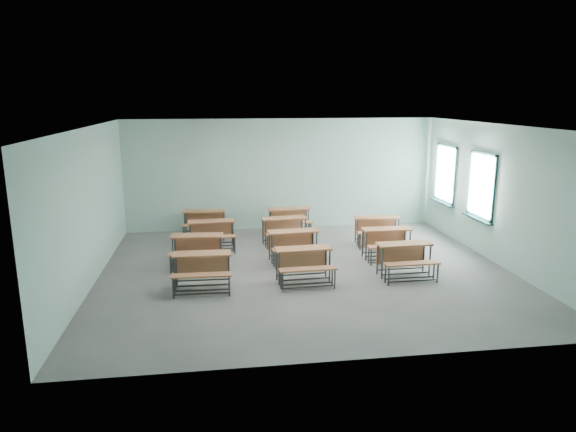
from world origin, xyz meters
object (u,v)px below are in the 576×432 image
desk_unit_r1c1 (294,241)px  desk_unit_r3c0 (204,219)px  desk_unit_r1c2 (388,239)px  desk_unit_r2c2 (378,227)px  desk_unit_r0c1 (304,260)px  desk_unit_r1c0 (197,246)px  desk_unit_r0c2 (406,255)px  desk_unit_r3c1 (289,217)px  desk_unit_r2c1 (285,227)px  desk_unit_r2c0 (212,231)px  desk_unit_r0c0 (202,266)px

desk_unit_r1c1 → desk_unit_r3c0: same height
desk_unit_r1c2 → desk_unit_r2c2: (0.14, 1.21, 0.00)m
desk_unit_r0c1 → desk_unit_r1c0: bearing=146.2°
desk_unit_r0c2 → desk_unit_r3c1: bearing=115.3°
desk_unit_r0c1 → desk_unit_r1c1: 1.43m
desk_unit_r0c2 → desk_unit_r2c1: same height
desk_unit_r0c1 → desk_unit_r2c2: same height
desk_unit_r2c0 → desk_unit_r3c0: (-0.20, 1.29, 0.00)m
desk_unit_r3c0 → desk_unit_r2c0: bearing=-77.9°
desk_unit_r3c0 → desk_unit_r0c2: bearing=-39.2°
desk_unit_r3c1 → desk_unit_r0c2: bearing=-63.1°
desk_unit_r1c1 → desk_unit_r1c0: bearing=177.1°
desk_unit_r0c1 → desk_unit_r2c1: 2.81m
desk_unit_r1c2 → desk_unit_r2c0: size_ratio=0.97×
desk_unit_r0c2 → desk_unit_r2c0: (-4.12, 2.66, 0.00)m
desk_unit_r1c2 → desk_unit_r3c1: (-1.98, 2.61, 0.00)m
desk_unit_r2c1 → desk_unit_r3c1: 1.15m
desk_unit_r1c0 → desk_unit_r3c1: 3.58m
desk_unit_r0c2 → desk_unit_r1c1: (-2.20, 1.39, 0.00)m
desk_unit_r0c1 → desk_unit_r2c1: bearing=87.8°
desk_unit_r1c0 → desk_unit_r2c1: 2.65m
desk_unit_r3c0 → desk_unit_r3c1: size_ratio=1.03×
desk_unit_r0c1 → desk_unit_r0c2: 2.21m
desk_unit_r1c0 → desk_unit_r3c0: 2.63m
desk_unit_r0c1 → desk_unit_r1c0: size_ratio=0.98×
desk_unit_r1c0 → desk_unit_r1c2: 4.49m
desk_unit_r1c2 → desk_unit_r3c0: bearing=148.7°
desk_unit_r2c2 → desk_unit_r1c0: bearing=-160.5°
desk_unit_r0c2 → desk_unit_r3c1: size_ratio=1.01×
desk_unit_r2c0 → desk_unit_r3c0: same height
desk_unit_r1c1 → desk_unit_r3c0: 3.31m
desk_unit_r1c1 → desk_unit_r3c1: (0.26, 2.49, 0.00)m
desk_unit_r1c1 → desk_unit_r1c2: size_ratio=1.05×
desk_unit_r2c0 → desk_unit_r2c2: (4.30, -0.18, 0.00)m
desk_unit_r0c1 → desk_unit_r3c0: (-2.10, 3.99, 0.00)m
desk_unit_r3c0 → desk_unit_r1c0: bearing=-89.6°
desk_unit_r2c0 → desk_unit_r3c1: bearing=26.5°
desk_unit_r2c1 → desk_unit_r3c0: 2.40m
desk_unit_r0c1 → desk_unit_r2c0: (-1.90, 2.70, 0.00)m
desk_unit_r3c0 → desk_unit_r1c1: bearing=-47.1°
desk_unit_r0c2 → desk_unit_r2c0: 4.90m
desk_unit_r1c0 → desk_unit_r1c2: same height
desk_unit_r2c0 → desk_unit_r2c1: same height
desk_unit_r0c0 → desk_unit_r1c0: bearing=97.1°
desk_unit_r1c0 → desk_unit_r3c0: size_ratio=1.01×
desk_unit_r1c1 → desk_unit_r3c0: size_ratio=1.01×
desk_unit_r0c0 → desk_unit_r2c2: same height
desk_unit_r0c1 → desk_unit_r1c1: size_ratio=0.98×
desk_unit_r3c0 → desk_unit_r3c1: bearing=1.8°
desk_unit_r0c2 → desk_unit_r2c2: 2.49m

